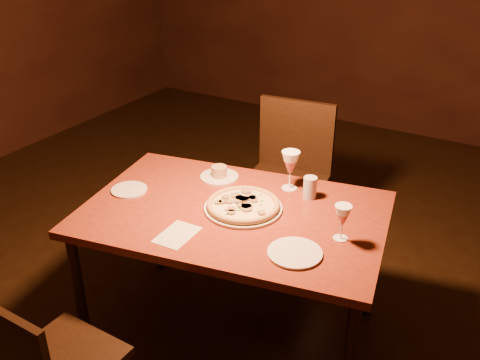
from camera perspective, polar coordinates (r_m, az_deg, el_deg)
The scene contains 11 objects.
dining_table at distance 2.47m, azimuth -0.68°, elevation -4.57°, with size 1.49×1.10×0.73m.
chair_far at distance 3.21m, azimuth 5.08°, elevation 0.67°, with size 0.51×0.51×0.96m.
pizza_plate at distance 2.44m, azimuth 0.35°, elevation -2.71°, with size 0.36×0.36×0.04m.
ramekin_saucer at distance 2.72m, azimuth -2.23°, elevation 0.65°, with size 0.19×0.19×0.06m.
wine_glass_far at distance 2.59m, azimuth 5.37°, elevation 1.03°, with size 0.09×0.09×0.20m, color #C25450, non-canonical shape.
wine_glass_right at distance 2.24m, azimuth 10.82°, elevation -4.46°, with size 0.07×0.07×0.16m, color #C25450, non-canonical shape.
water_tumbler at distance 2.54m, azimuth 7.47°, elevation -0.81°, with size 0.06×0.06×0.11m, color #B4BCC5.
side_plate_left at distance 2.66m, azimuth -11.75°, elevation -1.02°, with size 0.17×0.17×0.01m, color silver.
side_plate_near at distance 2.16m, azimuth 5.87°, elevation -7.75°, with size 0.22×0.22×0.01m, color silver.
menu_card at distance 2.28m, azimuth -6.72°, elevation -5.81°, with size 0.13×0.20×0.00m, color beige.
pendant_light at distance 2.14m, azimuth -0.82°, elevation 16.56°, with size 0.12×0.12×0.12m, color #FE8C47.
Camera 1 is at (0.98, -1.51, 1.96)m, focal length 40.00 mm.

